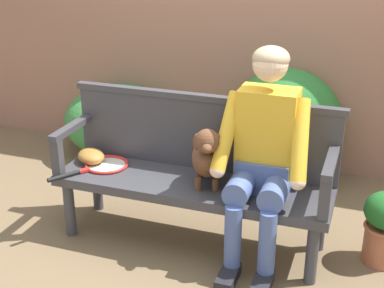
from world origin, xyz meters
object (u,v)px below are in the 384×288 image
at_px(tennis_racket, 103,166).
at_px(person_seated, 264,150).
at_px(dog_on_bench, 207,156).
at_px(garden_bench, 192,189).
at_px(baseball_glove, 91,156).

bearing_deg(tennis_racket, person_seated, -0.72).
bearing_deg(dog_on_bench, garden_bench, 162.51).
bearing_deg(dog_on_bench, person_seated, 4.14).
bearing_deg(garden_bench, tennis_racket, 179.75).
xyz_separation_m(tennis_racket, baseball_glove, (-0.11, 0.04, 0.04)).
relative_size(person_seated, tennis_racket, 2.35).
xyz_separation_m(person_seated, dog_on_bench, (-0.33, -0.02, -0.07)).
height_order(dog_on_bench, baseball_glove, dog_on_bench).
height_order(garden_bench, person_seated, person_seated).
xyz_separation_m(garden_bench, tennis_racket, (-0.62, 0.00, 0.07)).
distance_m(garden_bench, person_seated, 0.55).
bearing_deg(dog_on_bench, tennis_racket, 177.07).
relative_size(tennis_racket, baseball_glove, 2.52).
xyz_separation_m(garden_bench, baseball_glove, (-0.73, 0.04, 0.10)).
height_order(garden_bench, dog_on_bench, dog_on_bench).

